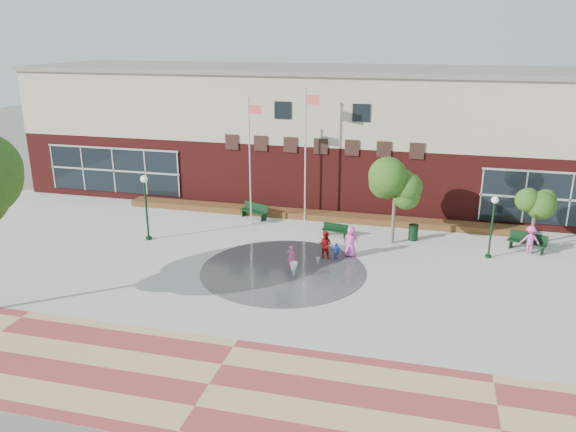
% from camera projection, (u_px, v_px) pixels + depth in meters
% --- Properties ---
extents(ground, '(120.00, 120.00, 0.00)m').
position_uv_depth(ground, '(266.00, 296.00, 25.73)').
color(ground, '#666056').
rests_on(ground, ground).
extents(plaza_concrete, '(46.00, 18.00, 0.01)m').
position_uv_depth(plaza_concrete, '(288.00, 263.00, 29.41)').
color(plaza_concrete, '#A8A8A0').
rests_on(plaza_concrete, ground).
extents(paver_band, '(46.00, 6.00, 0.01)m').
position_uv_depth(paver_band, '(209.00, 384.00, 19.29)').
color(paver_band, '#9A3736').
rests_on(paver_band, ground).
extents(splash_pad, '(8.40, 8.40, 0.01)m').
position_uv_depth(splash_pad, '(283.00, 270.00, 28.49)').
color(splash_pad, '#383A3D').
rests_on(splash_pad, ground).
extents(library_building, '(44.40, 10.40, 9.20)m').
position_uv_depth(library_building, '(334.00, 132.00, 40.37)').
color(library_building, '#4E1311').
rests_on(library_building, ground).
extents(flower_bed, '(26.00, 1.20, 0.40)m').
position_uv_depth(flower_bed, '(317.00, 219.00, 36.41)').
color(flower_bed, maroon).
rests_on(flower_bed, ground).
extents(flagpole_left, '(0.91, 0.29, 7.90)m').
position_uv_depth(flagpole_left, '(250.00, 156.00, 33.97)').
color(flagpole_left, silver).
rests_on(flagpole_left, ground).
extents(flagpole_right, '(0.97, 0.48, 8.47)m').
position_uv_depth(flagpole_right, '(306.00, 148.00, 34.49)').
color(flagpole_right, silver).
rests_on(flagpole_right, ground).
extents(lamp_left, '(0.41, 0.41, 3.85)m').
position_uv_depth(lamp_left, '(146.00, 200.00, 32.00)').
color(lamp_left, black).
rests_on(lamp_left, ground).
extents(lamp_right, '(0.36, 0.36, 3.42)m').
position_uv_depth(lamp_right, '(492.00, 220.00, 29.45)').
color(lamp_right, black).
rests_on(lamp_right, ground).
extents(bench_left, '(2.04, 1.32, 1.00)m').
position_uv_depth(bench_left, '(254.00, 214.00, 36.33)').
color(bench_left, black).
rests_on(bench_left, ground).
extents(bench_mid, '(1.59, 0.69, 0.77)m').
position_uv_depth(bench_mid, '(335.00, 233.00, 33.15)').
color(bench_mid, black).
rests_on(bench_mid, ground).
extents(bench_right, '(2.06, 1.31, 1.01)m').
position_uv_depth(bench_right, '(527.00, 246.00, 30.93)').
color(bench_right, black).
rests_on(bench_right, ground).
extents(trash_can, '(0.58, 0.58, 0.95)m').
position_uv_depth(trash_can, '(413.00, 232.00, 32.49)').
color(trash_can, black).
rests_on(trash_can, ground).
extents(tree_mid, '(2.86, 2.86, 4.83)m').
position_uv_depth(tree_mid, '(396.00, 184.00, 31.09)').
color(tree_mid, '#4D3D31').
rests_on(tree_mid, ground).
extents(tree_small_right, '(2.14, 2.14, 3.66)m').
position_uv_depth(tree_small_right, '(537.00, 199.00, 31.19)').
color(tree_small_right, '#4D3D31').
rests_on(tree_small_right, ground).
extents(water_jet_a, '(0.41, 0.41, 0.80)m').
position_uv_depth(water_jet_a, '(293.00, 278.00, 27.58)').
color(water_jet_a, white).
rests_on(water_jet_a, ground).
extents(water_jet_b, '(0.21, 0.21, 0.47)m').
position_uv_depth(water_jet_b, '(318.00, 266.00, 28.99)').
color(water_jet_b, white).
rests_on(water_jet_b, ground).
extents(child_splash, '(0.49, 0.33, 1.31)m').
position_uv_depth(child_splash, '(291.00, 258.00, 28.41)').
color(child_splash, '#EB518D').
rests_on(child_splash, ground).
extents(adult_red, '(0.84, 0.71, 1.54)m').
position_uv_depth(adult_red, '(325.00, 245.00, 29.83)').
color(adult_red, '#B11210').
rests_on(adult_red, ground).
extents(adult_pink, '(0.85, 0.58, 1.69)m').
position_uv_depth(adult_pink, '(351.00, 242.00, 30.03)').
color(adult_pink, '#F244B3').
rests_on(adult_pink, ground).
extents(child_blue, '(0.57, 0.25, 0.96)m').
position_uv_depth(child_blue, '(336.00, 251.00, 29.67)').
color(child_blue, blue).
rests_on(child_blue, ground).
extents(person_bench, '(1.05, 0.65, 1.57)m').
position_uv_depth(person_bench, '(530.00, 240.00, 30.46)').
color(person_bench, '#F244AA').
rests_on(person_bench, ground).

